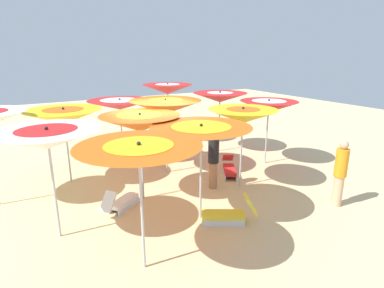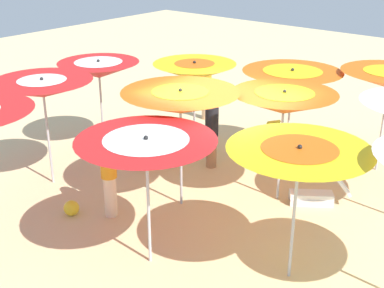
{
  "view_description": "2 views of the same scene",
  "coord_description": "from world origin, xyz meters",
  "views": [
    {
      "loc": [
        7.99,
        -3.45,
        3.73
      ],
      "look_at": [
        0.78,
        0.71,
        1.29
      ],
      "focal_mm": 29.35,
      "sensor_mm": 36.0,
      "label": 1
    },
    {
      "loc": [
        -7.57,
        -5.43,
        5.14
      ],
      "look_at": [
        -0.32,
        0.6,
        1.19
      ],
      "focal_mm": 48.88,
      "sensor_mm": 36.0,
      "label": 2
    }
  ],
  "objects": [
    {
      "name": "beach_umbrella_11",
      "position": [
        3.39,
        -1.78,
        2.12
      ],
      "size": [
        2.07,
        2.07,
        2.36
      ],
      "color": "#B2B2B7",
      "rests_on": "ground"
    },
    {
      "name": "beachgoer_2",
      "position": [
        3.58,
        3.31,
        0.9
      ],
      "size": [
        0.3,
        0.3,
        1.71
      ],
      "rotation": [
        0.0,
        0.0,
        3.34
      ],
      "color": "#D8A87F",
      "rests_on": "ground"
    },
    {
      "name": "beach_umbrella_9",
      "position": [
        1.4,
        1.95,
        2.06
      ],
      "size": [
        1.9,
        1.9,
        2.32
      ],
      "color": "#B2B2B7",
      "rests_on": "ground"
    },
    {
      "name": "beach_umbrella_1",
      "position": [
        -2.44,
        -0.27,
        2.02
      ],
      "size": [
        2.17,
        2.17,
        2.24
      ],
      "color": "#B2B2B7",
      "rests_on": "ground"
    },
    {
      "name": "lounger_3",
      "position": [
        0.53,
        2.22,
        0.2
      ],
      "size": [
        1.29,
        0.97,
        0.54
      ],
      "rotation": [
        0.0,
        0.0,
        5.74
      ],
      "color": "silver",
      "rests_on": "ground"
    },
    {
      "name": "beach_umbrella_7",
      "position": [
        1.57,
        -2.95,
        2.13
      ],
      "size": [
        2.01,
        2.01,
        2.38
      ],
      "color": "#B2B2B7",
      "rests_on": "ground"
    },
    {
      "name": "beach_umbrella_2",
      "position": [
        -1.32,
        -2.24,
        2.01
      ],
      "size": [
        2.13,
        2.13,
        2.26
      ],
      "color": "#B2B2B7",
      "rests_on": "ground"
    },
    {
      "name": "beach_ball",
      "position": [
        -2.33,
        1.93,
        0.15
      ],
      "size": [
        0.3,
        0.3,
        0.3
      ],
      "primitive_type": "sphere",
      "color": "yellow",
      "rests_on": "ground"
    },
    {
      "name": "beachgoer_0",
      "position": [
        -1.86,
        1.32,
        0.93
      ],
      "size": [
        0.3,
        0.3,
        1.76
      ],
      "rotation": [
        0.0,
        0.0,
        2.34
      ],
      "color": "beige",
      "rests_on": "ground"
    },
    {
      "name": "beachgoer_1",
      "position": [
        1.11,
        1.21,
        0.85
      ],
      "size": [
        0.3,
        0.3,
        1.64
      ],
      "rotation": [
        0.0,
        0.0,
        4.37
      ],
      "color": "#A3704C",
      "rests_on": "ground"
    },
    {
      "name": "beach_umbrella_5",
      "position": [
        -0.65,
        0.6,
        2.13
      ],
      "size": [
        2.21,
        2.21,
        2.4
      ],
      "color": "#B2B2B7",
      "rests_on": "ground"
    },
    {
      "name": "beach_umbrella_8",
      "position": [
        0.28,
        3.96,
        2.0
      ],
      "size": [
        1.92,
        1.92,
        2.25
      ],
      "color": "#B2B2B7",
      "rests_on": "ground"
    },
    {
      "name": "lounger_0",
      "position": [
        1.08,
        -1.47,
        0.21
      ],
      "size": [
        0.95,
        1.14,
        0.64
      ],
      "rotation": [
        0.0,
        0.0,
        8.48
      ],
      "color": "silver",
      "rests_on": "ground"
    },
    {
      "name": "ground",
      "position": [
        0.0,
        0.0,
        -0.02
      ],
      "size": [
        36.7,
        36.7,
        0.04
      ],
      "primitive_type": "cube",
      "color": "beige"
    },
    {
      "name": "beach_umbrella_6",
      "position": [
        0.76,
        -0.77,
        2.05
      ],
      "size": [
        2.01,
        2.01,
        2.31
      ],
      "color": "#B2B2B7",
      "rests_on": "ground"
    },
    {
      "name": "lounger_2",
      "position": [
        -4.72,
        2.17,
        0.21
      ],
      "size": [
        1.25,
        0.47,
        0.57
      ],
      "rotation": [
        0.0,
        0.0,
        6.38
      ],
      "color": "#333338",
      "rests_on": "ground"
    },
    {
      "name": "beach_umbrella_4",
      "position": [
        -1.7,
        3.36,
        2.11
      ],
      "size": [
        2.04,
        2.04,
        2.34
      ],
      "color": "#B2B2B7",
      "rests_on": "ground"
    },
    {
      "name": "lounger_1",
      "position": [
        2.87,
        0.43,
        0.21
      ],
      "size": [
        0.94,
        1.27,
        0.68
      ],
      "rotation": [
        0.0,
        0.0,
        4.19
      ],
      "color": "silver",
      "rests_on": "ground"
    },
    {
      "name": "beach_umbrella_10",
      "position": [
        2.41,
        -0.0,
        2.05
      ],
      "size": [
        2.2,
        2.2,
        2.27
      ],
      "color": "#B2B2B7",
      "rests_on": "ground"
    },
    {
      "name": "beach_umbrella_0",
      "position": [
        -3.88,
        2.23,
        2.27
      ],
      "size": [
        2.08,
        2.08,
        2.53
      ],
      "color": "#B2B2B7",
      "rests_on": "ground"
    }
  ]
}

